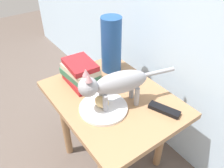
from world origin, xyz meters
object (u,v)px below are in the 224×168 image
side_table (112,108)px  tv_remote (164,110)px  book_stack (80,73)px  green_vase (111,45)px  plate (103,108)px  cat (114,84)px  bread_roll (102,102)px

side_table → tv_remote: size_ratio=4.68×
book_stack → green_vase: size_ratio=0.71×
plate → tv_remote: size_ratio=1.55×
tv_remote → cat: bearing=-156.5°
cat → tv_remote: bearing=44.4°
plate → green_vase: size_ratio=0.72×
plate → cat: 0.14m
cat → green_vase: size_ratio=1.45×
tv_remote → bread_roll: bearing=-151.6°
cat → book_stack: (-0.26, -0.04, -0.07)m
book_stack → cat: bearing=7.6°
bread_roll → green_vase: green_vase is taller
cat → plate: bearing=-100.9°
side_table → tv_remote: bearing=30.1°
cat → green_vase: bearing=146.6°
tv_remote → green_vase: bearing=157.4°
side_table → book_stack: 0.26m
tv_remote → side_table: bearing=-170.8°
side_table → green_vase: 0.35m
book_stack → tv_remote: (0.43, 0.20, -0.06)m
book_stack → green_vase: bearing=93.0°
bread_roll → book_stack: (-0.24, 0.02, 0.03)m
plate → cat: size_ratio=0.50×
plate → bread_roll: bread_roll is taller
bread_roll → book_stack: size_ratio=0.35×
side_table → bread_roll: size_ratio=8.77×
tv_remote → book_stack: bearing=-175.8°
bread_roll → green_vase: bearing=136.7°
side_table → cat: 0.22m
bread_roll → cat: bearing=68.9°
cat → book_stack: size_ratio=2.05×
green_vase → book_stack: bearing=-87.0°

